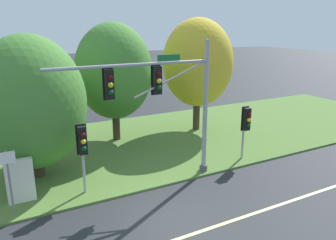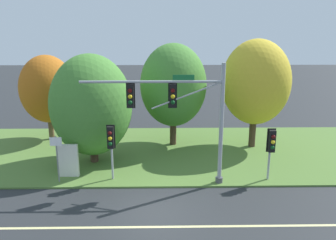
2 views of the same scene
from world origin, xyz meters
name	(u,v)px [view 1 (image 1 of 2)]	position (x,y,z in m)	size (l,w,h in m)	color
ground_plane	(169,220)	(0.00, 0.00, 0.00)	(160.00, 160.00, 0.00)	#282B2D
lane_stripe	(185,237)	(0.00, -1.20, 0.00)	(36.00, 0.16, 0.01)	beige
grass_verge	(105,150)	(0.00, 8.25, 0.05)	(48.00, 11.50, 0.10)	#517533
traffic_signal_mast	(167,95)	(1.46, 2.96, 4.26)	(7.52, 0.49, 6.53)	#9EA0A5
pedestrian_signal_near_kerb	(246,122)	(6.36, 3.16, 2.24)	(0.46, 0.55, 2.98)	#9EA0A5
pedestrian_signal_further_along	(83,145)	(-2.37, 3.36, 2.41)	(0.46, 0.55, 3.17)	#9EA0A5
route_sign_post	(9,174)	(-5.29, 3.20, 1.77)	(0.64, 0.08, 2.63)	slate
tree_left_of_mast	(31,103)	(-3.94, 6.23, 3.78)	(5.03, 5.03, 6.84)	#423021
tree_behind_signpost	(114,72)	(1.23, 9.62, 4.50)	(4.74, 4.74, 7.38)	#423021
tree_mid_verge	(198,63)	(6.97, 9.03, 4.78)	(4.76, 4.76, 7.68)	#423021
info_kiosk	(20,181)	(-4.91, 3.95, 1.04)	(1.10, 0.24, 1.90)	silver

